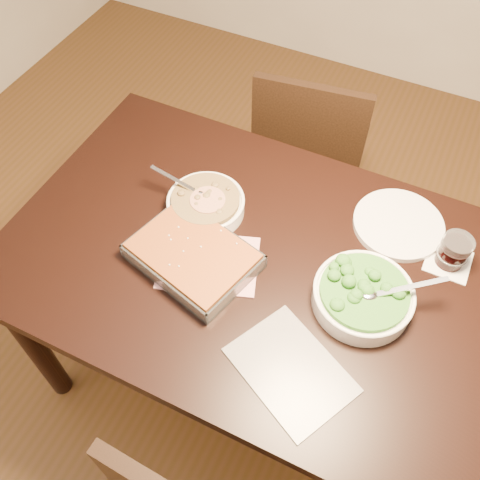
{
  "coord_description": "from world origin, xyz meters",
  "views": [
    {
      "loc": [
        0.31,
        -0.76,
        1.95
      ],
      "look_at": [
        -0.06,
        0.0,
        0.8
      ],
      "focal_mm": 40.0,
      "sensor_mm": 36.0,
      "label": 1
    }
  ],
  "objects_px": {
    "broccoli_bowl": "(363,296)",
    "dinner_plate": "(398,224)",
    "baking_dish": "(193,256)",
    "wine_tumbler": "(454,251)",
    "table": "(257,278)",
    "stew_bowl": "(206,204)",
    "chair_far": "(309,150)"
  },
  "relations": [
    {
      "from": "baking_dish",
      "to": "stew_bowl",
      "type": "bearing_deg",
      "value": 122.57
    },
    {
      "from": "broccoli_bowl",
      "to": "chair_far",
      "type": "bearing_deg",
      "value": 118.38
    },
    {
      "from": "broccoli_bowl",
      "to": "wine_tumbler",
      "type": "height_order",
      "value": "broccoli_bowl"
    },
    {
      "from": "baking_dish",
      "to": "wine_tumbler",
      "type": "xyz_separation_m",
      "value": [
        0.62,
        0.3,
        0.02
      ]
    },
    {
      "from": "wine_tumbler",
      "to": "dinner_plate",
      "type": "bearing_deg",
      "value": 158.92
    },
    {
      "from": "table",
      "to": "baking_dish",
      "type": "height_order",
      "value": "baking_dish"
    },
    {
      "from": "table",
      "to": "broccoli_bowl",
      "type": "xyz_separation_m",
      "value": [
        0.29,
        -0.01,
        0.13
      ]
    },
    {
      "from": "table",
      "to": "chair_far",
      "type": "bearing_deg",
      "value": 98.2
    },
    {
      "from": "broccoli_bowl",
      "to": "baking_dish",
      "type": "bearing_deg",
      "value": -170.58
    },
    {
      "from": "stew_bowl",
      "to": "wine_tumbler",
      "type": "xyz_separation_m",
      "value": [
        0.68,
        0.13,
        0.02
      ]
    },
    {
      "from": "table",
      "to": "chair_far",
      "type": "xyz_separation_m",
      "value": [
        -0.11,
        0.73,
        -0.17
      ]
    },
    {
      "from": "broccoli_bowl",
      "to": "table",
      "type": "bearing_deg",
      "value": 178.07
    },
    {
      "from": "table",
      "to": "stew_bowl",
      "type": "distance_m",
      "value": 0.26
    },
    {
      "from": "stew_bowl",
      "to": "broccoli_bowl",
      "type": "distance_m",
      "value": 0.51
    },
    {
      "from": "broccoli_bowl",
      "to": "chair_far",
      "type": "xyz_separation_m",
      "value": [
        -0.4,
        0.74,
        -0.3
      ]
    },
    {
      "from": "stew_bowl",
      "to": "baking_dish",
      "type": "bearing_deg",
      "value": -72.81
    },
    {
      "from": "baking_dish",
      "to": "dinner_plate",
      "type": "bearing_deg",
      "value": 53.16
    },
    {
      "from": "broccoli_bowl",
      "to": "baking_dish",
      "type": "distance_m",
      "value": 0.45
    },
    {
      "from": "wine_tumbler",
      "to": "stew_bowl",
      "type": "bearing_deg",
      "value": -169.45
    },
    {
      "from": "baking_dish",
      "to": "dinner_plate",
      "type": "xyz_separation_m",
      "value": [
        0.46,
        0.36,
        -0.02
      ]
    },
    {
      "from": "broccoli_bowl",
      "to": "chair_far",
      "type": "distance_m",
      "value": 0.89
    },
    {
      "from": "broccoli_bowl",
      "to": "dinner_plate",
      "type": "relative_size",
      "value": 1.07
    },
    {
      "from": "broccoli_bowl",
      "to": "baking_dish",
      "type": "xyz_separation_m",
      "value": [
        -0.45,
        -0.07,
        -0.01
      ]
    },
    {
      "from": "broccoli_bowl",
      "to": "baking_dish",
      "type": "relative_size",
      "value": 0.73
    },
    {
      "from": "dinner_plate",
      "to": "chair_far",
      "type": "xyz_separation_m",
      "value": [
        -0.42,
        0.45,
        -0.28
      ]
    },
    {
      "from": "broccoli_bowl",
      "to": "wine_tumbler",
      "type": "relative_size",
      "value": 2.95
    },
    {
      "from": "table",
      "to": "baking_dish",
      "type": "relative_size",
      "value": 3.78
    },
    {
      "from": "baking_dish",
      "to": "table",
      "type": "bearing_deg",
      "value": 44.11
    },
    {
      "from": "baking_dish",
      "to": "wine_tumbler",
      "type": "bearing_deg",
      "value": 41.12
    },
    {
      "from": "table",
      "to": "stew_bowl",
      "type": "height_order",
      "value": "stew_bowl"
    },
    {
      "from": "wine_tumbler",
      "to": "chair_far",
      "type": "height_order",
      "value": "chair_far"
    },
    {
      "from": "chair_far",
      "to": "dinner_plate",
      "type": "bearing_deg",
      "value": 124.71
    }
  ]
}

